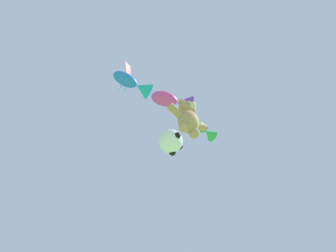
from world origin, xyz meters
name	(u,v)px	position (x,y,z in m)	size (l,w,h in m)	color
teddy_bear_kite	(188,118)	(2.21, 4.23, 10.50)	(2.09, 0.92, 2.12)	tan
soccer_ball_kite	(171,141)	(1.42, 4.45, 8.63)	(0.98, 0.97, 0.90)	white
fish_kite_emerald	(205,130)	(4.82, 5.70, 13.07)	(1.64, 0.76, 0.69)	green
fish_kite_magenta	(174,101)	(2.52, 5.52, 13.71)	(2.43, 1.67, 1.06)	#E53F9E
fish_kite_cobalt	(134,84)	(0.24, 6.04, 13.93)	(2.16, 1.00, 0.91)	blue
diamond_kite	(127,73)	(-0.25, 6.12, 14.78)	(0.82, 0.70, 2.93)	red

